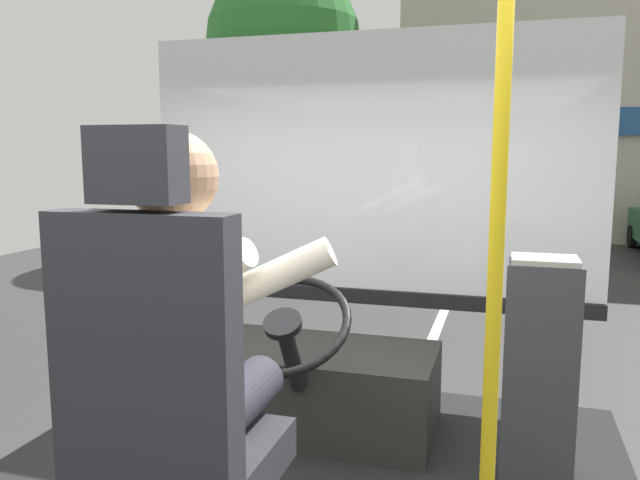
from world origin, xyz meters
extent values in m
cube|color=#343434|center=(0.00, 8.80, -0.03)|extent=(18.00, 44.00, 0.05)
cube|color=silver|center=(0.00, 8.80, 0.00)|extent=(0.12, 39.60, 0.00)
cube|color=#28282D|center=(-0.08, -0.28, 1.25)|extent=(0.48, 0.48, 0.12)
cube|color=#28282D|center=(-0.08, -0.47, 1.64)|extent=(0.48, 0.10, 0.66)
cube|color=#28282D|center=(-0.08, -0.47, 2.08)|extent=(0.22, 0.10, 0.18)
cylinder|color=#282833|center=(0.01, -0.16, 1.38)|extent=(0.15, 0.43, 0.15)
cylinder|color=#282833|center=(-0.17, -0.16, 1.38)|extent=(0.15, 0.43, 0.15)
cylinder|color=silver|center=(-0.08, -0.31, 1.62)|extent=(0.33, 0.33, 0.63)
cube|color=maroon|center=(-0.08, -0.14, 1.70)|extent=(0.06, 0.01, 0.39)
sphere|color=#A37A5B|center=(-0.08, -0.31, 2.04)|extent=(0.24, 0.24, 0.24)
cylinder|color=silver|center=(0.03, -0.08, 1.71)|extent=(0.52, 0.19, 0.31)
cylinder|color=silver|center=(-0.19, -0.08, 1.71)|extent=(0.52, 0.19, 0.31)
cube|color=#282623|center=(-0.08, 0.97, 0.99)|extent=(1.10, 0.56, 0.40)
cylinder|color=black|center=(-0.08, 0.59, 1.27)|extent=(0.07, 0.25, 0.36)
torus|color=black|center=(-0.08, 0.50, 1.44)|extent=(0.55, 0.49, 0.31)
cylinder|color=black|center=(-0.08, 0.50, 1.44)|extent=(0.15, 0.15, 0.10)
cylinder|color=gold|center=(0.73, 0.03, 1.82)|extent=(0.04, 0.04, 2.07)
cube|color=#333338|center=(0.89, 0.73, 1.24)|extent=(0.27, 0.23, 0.90)
cube|color=#9E9993|center=(0.89, 0.73, 1.70)|extent=(0.24, 0.20, 0.02)
cube|color=white|center=(0.00, 1.62, 2.04)|extent=(2.50, 0.01, 1.40)
cube|color=black|center=(0.00, 1.62, 1.30)|extent=(2.50, 0.08, 0.08)
cylinder|color=#4C3828|center=(-3.87, 11.01, 1.65)|extent=(0.29, 0.29, 3.29)
sphere|color=#2C702D|center=(-3.87, 11.01, 4.33)|extent=(3.20, 3.20, 3.20)
cylinder|color=black|center=(3.37, 13.13, 0.25)|extent=(0.14, 0.49, 0.49)
camera|label=1|loc=(0.75, -1.75, 2.11)|focal=35.28mm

